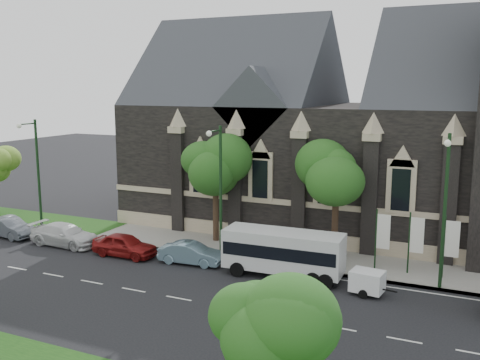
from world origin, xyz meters
The scene contains 18 objects.
ground centered at (0.00, 0.00, 0.00)m, with size 160.00×160.00×0.00m, color black.
sidewalk centered at (0.00, 9.50, 0.07)m, with size 80.00×5.00×0.15m, color gray.
museum centered at (5.12, 18.78, 8.17)m, with size 40.00×17.70×29.90m.
tree_park_east centered at (6.18, -9.32, 4.62)m, with size 3.40×3.40×6.28m.
tree_walk_right centered at (3.21, 10.71, 5.82)m, with size 4.08×4.08×7.80m.
tree_walk_left centered at (-5.80, 10.70, 5.73)m, with size 3.91×3.91×7.64m.
street_lamp_near centered at (10.00, 7.09, 5.11)m, with size 0.36×1.88×9.00m.
street_lamp_mid centered at (-4.00, 7.09, 5.11)m, with size 0.36×1.88×9.00m.
street_lamp_far centered at (-20.00, 7.09, 5.11)m, with size 0.36×1.88×9.00m.
banner_flag_left centered at (6.29, 9.00, 2.38)m, with size 0.90×0.10×4.00m.
banner_flag_center centered at (8.29, 9.00, 2.38)m, with size 0.90×0.10×4.00m.
banner_flag_right centered at (10.29, 9.00, 2.38)m, with size 0.90×0.10×4.00m.
shuttle_bus centered at (1.05, 5.69, 1.63)m, with size 7.39×2.79×2.82m.
box_trailer centered at (6.34, 4.82, 0.78)m, with size 2.63×1.55×1.37m.
sedan centered at (-5.28, 5.43, 0.71)m, with size 1.50×4.29×1.41m, color #6C8B9C.
car_far_red centered at (-10.22, 4.95, 0.78)m, with size 1.85×4.60×1.57m, color maroon.
car_far_white centered at (-15.74, 5.23, 0.79)m, with size 2.21×5.44×1.58m, color silver.
car_far_grey centered at (-21.30, 5.19, 0.77)m, with size 1.63×4.67×1.54m, color #474C53.
Camera 1 is at (11.53, -24.04, 11.53)m, focal length 40.07 mm.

